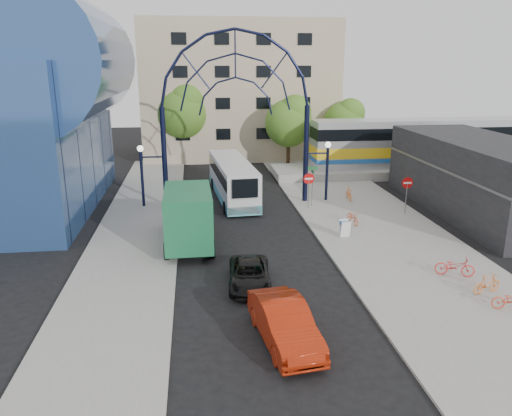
{
  "coord_description": "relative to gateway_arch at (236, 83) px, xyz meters",
  "views": [
    {
      "loc": [
        -2.91,
        -20.6,
        9.92
      ],
      "look_at": [
        0.4,
        6.0,
        2.04
      ],
      "focal_mm": 35.0,
      "sensor_mm": 36.0,
      "label": 1
    }
  ],
  "objects": [
    {
      "name": "commercial_block_east",
      "position": [
        16.0,
        -4.0,
        -6.06
      ],
      "size": [
        6.0,
        16.0,
        5.0
      ],
      "primitive_type": "cube",
      "color": "black",
      "rests_on": "ground"
    },
    {
      "name": "street_name_sign",
      "position": [
        5.2,
        -1.4,
        -6.43
      ],
      "size": [
        0.7,
        0.7,
        2.8
      ],
      "color": "slate",
      "rests_on": "sidewalk_east"
    },
    {
      "name": "train_platform",
      "position": [
        20.0,
        8.0,
        -8.16
      ],
      "size": [
        32.0,
        5.0,
        0.8
      ],
      "primitive_type": "cube",
      "color": "gray",
      "rests_on": "ground"
    },
    {
      "name": "tree_north_b",
      "position": [
        -3.88,
        15.93,
        -3.29
      ],
      "size": [
        5.12,
        5.12,
        8.0
      ],
      "color": "#382314",
      "rests_on": "ground"
    },
    {
      "name": "sandwich_board",
      "position": [
        5.6,
        -8.02,
        -7.81
      ],
      "size": [
        0.55,
        0.61,
        0.99
      ],
      "color": "white",
      "rests_on": "sidewalk_east"
    },
    {
      "name": "train_car",
      "position": [
        20.0,
        8.0,
        -5.66
      ],
      "size": [
        25.1,
        3.05,
        4.2
      ],
      "color": "#B7B7BC",
      "rests_on": "train_platform"
    },
    {
      "name": "bike_far_a",
      "position": [
        9.16,
        -14.04,
        -7.96
      ],
      "size": [
        1.91,
        1.26,
        0.95
      ],
      "primitive_type": "imported",
      "rotation": [
        0.0,
        0.0,
        1.19
      ],
      "color": "red",
      "rests_on": "sidewalk_east"
    },
    {
      "name": "apartment_block",
      "position": [
        2.0,
        20.97,
        -1.55
      ],
      "size": [
        20.0,
        12.1,
        14.0
      ],
      "color": "tan",
      "rests_on": "ground"
    },
    {
      "name": "tree_north_a",
      "position": [
        6.12,
        11.93,
        -3.95
      ],
      "size": [
        4.48,
        4.48,
        7.0
      ],
      "color": "#382314",
      "rests_on": "ground"
    },
    {
      "name": "ground",
      "position": [
        0.0,
        -14.0,
        -8.56
      ],
      "size": [
        120.0,
        120.0,
        0.0
      ],
      "primitive_type": "plane",
      "color": "black",
      "rests_on": "ground"
    },
    {
      "name": "stop_sign",
      "position": [
        4.8,
        -2.0,
        -6.56
      ],
      "size": [
        0.8,
        0.07,
        2.5
      ],
      "color": "slate",
      "rests_on": "sidewalk_east"
    },
    {
      "name": "tree_north_c",
      "position": [
        12.12,
        13.93,
        -4.28
      ],
      "size": [
        4.16,
        4.16,
        6.5
      ],
      "color": "#382314",
      "rests_on": "ground"
    },
    {
      "name": "gateway_arch",
      "position": [
        0.0,
        0.0,
        0.0
      ],
      "size": [
        13.64,
        0.44,
        12.1
      ],
      "color": "black",
      "rests_on": "ground"
    },
    {
      "name": "bike_near_b",
      "position": [
        8.26,
        -0.24,
        -7.95
      ],
      "size": [
        0.6,
        1.66,
        0.97
      ],
      "primitive_type": "imported",
      "rotation": [
        0.0,
        0.0,
        -0.09
      ],
      "color": "orange",
      "rests_on": "sidewalk_east"
    },
    {
      "name": "red_sedan",
      "position": [
        0.13,
        -18.63,
        -7.78
      ],
      "size": [
        2.3,
        4.92,
        1.56
      ],
      "primitive_type": "imported",
      "rotation": [
        0.0,
        0.0,
        0.14
      ],
      "color": "#9D1F09",
      "rests_on": "ground"
    },
    {
      "name": "bike_near_a",
      "position": [
        6.83,
        -5.7,
        -8.02
      ],
      "size": [
        0.73,
        1.65,
        0.84
      ],
      "primitive_type": "imported",
      "rotation": [
        0.0,
        0.0,
        0.11
      ],
      "color": "#E1592D",
      "rests_on": "sidewalk_east"
    },
    {
      "name": "city_bus",
      "position": [
        -0.16,
        1.65,
        -7.06
      ],
      "size": [
        3.12,
        10.6,
        2.87
      ],
      "rotation": [
        0.0,
        0.0,
        0.08
      ],
      "color": "silver",
      "rests_on": "ground"
    },
    {
      "name": "sidewalk_east",
      "position": [
        8.0,
        -10.0,
        -8.5
      ],
      "size": [
        8.0,
        56.0,
        0.12
      ],
      "primitive_type": "cube",
      "color": "gray",
      "rests_on": "ground"
    },
    {
      "name": "black_suv",
      "position": [
        -0.61,
        -13.69,
        -8.0
      ],
      "size": [
        2.2,
        4.17,
        1.12
      ],
      "primitive_type": "imported",
      "rotation": [
        0.0,
        0.0,
        -0.09
      ],
      "color": "black",
      "rests_on": "ground"
    },
    {
      "name": "bike_far_b",
      "position": [
        9.64,
        -15.98,
        -7.99
      ],
      "size": [
        1.53,
        0.76,
        0.89
      ],
      "primitive_type": "imported",
      "rotation": [
        0.0,
        0.0,
        1.81
      ],
      "color": "orange",
      "rests_on": "sidewalk_east"
    },
    {
      "name": "do_not_enter_sign",
      "position": [
        11.0,
        -4.0,
        -6.58
      ],
      "size": [
        0.76,
        0.07,
        2.48
      ],
      "color": "slate",
      "rests_on": "sidewalk_east"
    },
    {
      "name": "transit_hall",
      "position": [
        -15.3,
        1.0,
        -1.86
      ],
      "size": [
        16.5,
        18.0,
        14.5
      ],
      "color": "#2B4B84",
      "rests_on": "ground"
    },
    {
      "name": "green_truck",
      "position": [
        -3.37,
        -7.94,
        -6.87
      ],
      "size": [
        2.69,
        6.75,
        3.39
      ],
      "rotation": [
        0.0,
        0.0,
        0.01
      ],
      "color": "black",
      "rests_on": "ground"
    },
    {
      "name": "plaza_west",
      "position": [
        -6.5,
        -8.0,
        -8.5
      ],
      "size": [
        5.0,
        50.0,
        0.12
      ],
      "primitive_type": "cube",
      "color": "gray",
      "rests_on": "ground"
    }
  ]
}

